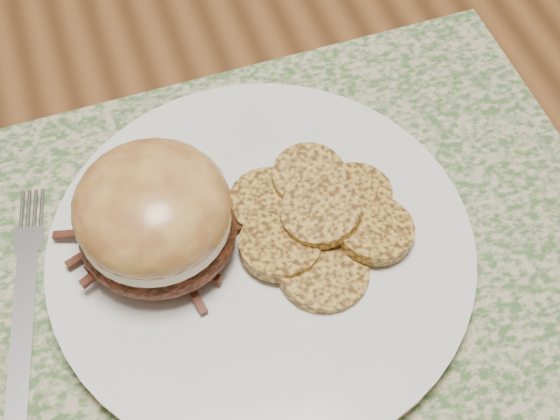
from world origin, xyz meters
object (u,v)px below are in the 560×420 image
object	(u,v)px
pork_sandwich	(154,217)
fork	(25,295)
dinner_plate	(261,251)
dining_table	(30,109)

from	to	relation	value
pork_sandwich	fork	xyz separation A→B (m)	(-0.09, 0.00, -0.05)
dinner_plate	pork_sandwich	distance (m)	0.08
dinner_plate	pork_sandwich	world-z (taller)	pork_sandwich
pork_sandwich	fork	distance (m)	0.10
fork	pork_sandwich	bearing A→B (deg)	10.93
dining_table	dinner_plate	distance (m)	0.30
dinner_plate	fork	world-z (taller)	dinner_plate
pork_sandwich	fork	world-z (taller)	pork_sandwich
dinner_plate	dining_table	bearing A→B (deg)	117.81
dinner_plate	pork_sandwich	xyz separation A→B (m)	(-0.06, 0.02, 0.04)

